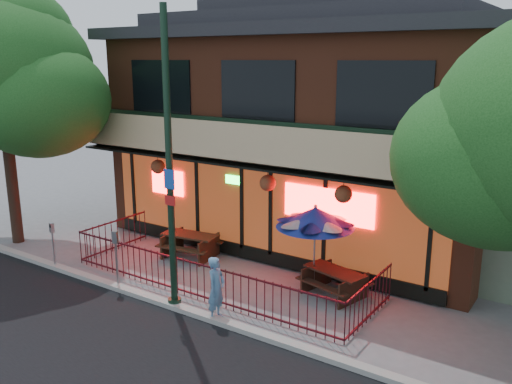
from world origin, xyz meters
TOP-DOWN VIEW (x-y plane):
  - ground at (0.00, 0.00)m, footprint 80.00×80.00m
  - curb at (0.00, -0.50)m, footprint 80.00×0.25m
  - restaurant_building at (0.00, 7.11)m, footprint 12.96×9.49m
  - patio_fence at (0.00, 0.50)m, footprint 8.44×2.62m
  - street_light at (0.00, -0.40)m, footprint 0.43×0.32m
  - street_tree_left at (-7.46, 0.39)m, footprint 5.60×5.60m
  - picnic_table_left at (-1.90, 2.40)m, footprint 1.86×1.53m
  - picnic_table_right at (2.93, 2.33)m, footprint 1.84×1.58m
  - patio_umbrella at (2.31, 2.39)m, footprint 2.00×2.00m
  - pedestrian at (1.26, -0.35)m, footprint 0.43×0.59m
  - parking_meter_near at (-1.98, -0.40)m, footprint 0.17×0.16m
  - parking_meter_far at (-4.50, -0.48)m, footprint 0.14×0.12m

SIDE VIEW (x-z plane):
  - ground at x=0.00m, z-range 0.00..0.00m
  - curb at x=0.00m, z-range 0.00..0.12m
  - picnic_table_right at x=2.93m, z-range 0.11..0.78m
  - picnic_table_left at x=-1.90m, z-range 0.11..0.83m
  - patio_fence at x=0.00m, z-range 0.13..1.13m
  - pedestrian at x=1.26m, z-range 0.00..1.51m
  - parking_meter_far at x=-4.50m, z-range 0.24..1.59m
  - parking_meter_near at x=-1.98m, z-range 0.27..1.82m
  - patio_umbrella at x=2.31m, z-range 0.81..3.09m
  - street_light at x=0.00m, z-range -0.35..6.65m
  - restaurant_building at x=0.00m, z-range 0.10..8.15m
  - street_tree_left at x=-7.46m, z-range 1.64..9.70m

